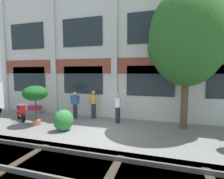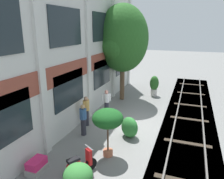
{
  "view_description": "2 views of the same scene",
  "coord_description": "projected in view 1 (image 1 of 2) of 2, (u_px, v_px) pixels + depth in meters",
  "views": [
    {
      "loc": [
        2.88,
        -7.0,
        2.73
      ],
      "look_at": [
        0.07,
        2.12,
        1.78
      ],
      "focal_mm": 28.0,
      "sensor_mm": 36.0,
      "label": 1
    },
    {
      "loc": [
        -10.91,
        -2.6,
        5.16
      ],
      "look_at": [
        0.35,
        1.55,
        1.7
      ],
      "focal_mm": 35.0,
      "sensor_mm": 36.0,
      "label": 2
    }
  ],
  "objects": [
    {
      "name": "ground_plane",
      "position": [
        96.0,
        134.0,
        7.77
      ],
      "size": [
        80.0,
        80.0,
        0.0
      ],
      "primitive_type": "plane",
      "color": "slate"
    },
    {
      "name": "scooter_near_curb",
      "position": [
        20.0,
        112.0,
        10.0
      ],
      "size": [
        1.23,
        0.81,
        0.98
      ],
      "rotation": [
        0.0,
        0.0,
        5.75
      ],
      "color": "black",
      "rests_on": "ground"
    },
    {
      "name": "rail_tracks",
      "position": [
        61.0,
        169.0,
        5.16
      ],
      "size": [
        24.47,
        2.8,
        0.43
      ],
      "color": "#423F3A",
      "rests_on": "ground"
    },
    {
      "name": "resident_near_plants",
      "position": [
        93.0,
        104.0,
        10.37
      ],
      "size": [
        0.53,
        0.34,
        1.64
      ],
      "rotation": [
        0.0,
        0.0,
        -1.67
      ],
      "color": "#282833",
      "rests_on": "ground"
    },
    {
      "name": "resident_watching_tracks",
      "position": [
        118.0,
        107.0,
        9.4
      ],
      "size": [
        0.35,
        0.45,
        1.59
      ],
      "rotation": [
        0.0,
        0.0,
        -2.52
      ],
      "color": "#282833",
      "rests_on": "ground"
    },
    {
      "name": "broadleaf_tree",
      "position": [
        187.0,
        39.0,
        8.17
      ],
      "size": [
        3.71,
        3.54,
        6.69
      ],
      "color": "brown",
      "rests_on": "ground"
    },
    {
      "name": "apartment_facade",
      "position": [
        116.0,
        48.0,
        10.32
      ],
      "size": [
        16.83,
        0.64,
        8.42
      ],
      "color": "silver",
      "rests_on": "ground"
    },
    {
      "name": "topiary_hedge",
      "position": [
        63.0,
        120.0,
        8.13
      ],
      "size": [
        1.14,
        1.18,
        1.0
      ],
      "primitive_type": "ellipsoid",
      "rotation": [
        0.0,
        0.0,
        0.89
      ],
      "color": "#2D7A33",
      "rests_on": "ground"
    },
    {
      "name": "resident_by_doorway",
      "position": [
        75.0,
        104.0,
        10.34
      ],
      "size": [
        0.49,
        0.34,
        1.59
      ],
      "rotation": [
        0.0,
        0.0,
        -1.16
      ],
      "color": "#282833",
      "rests_on": "ground"
    },
    {
      "name": "potted_plant_terracotta_small",
      "position": [
        35.0,
        94.0,
        8.94
      ],
      "size": [
        1.25,
        1.25,
        2.05
      ],
      "color": "#B76647",
      "rests_on": "ground"
    },
    {
      "name": "potted_plant_square_trough",
      "position": [
        35.0,
        110.0,
        11.59
      ],
      "size": [
        0.8,
        0.52,
        0.52
      ],
      "color": "gray",
      "rests_on": "ground"
    }
  ]
}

